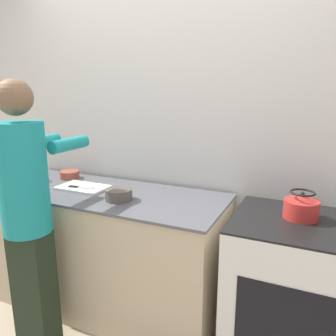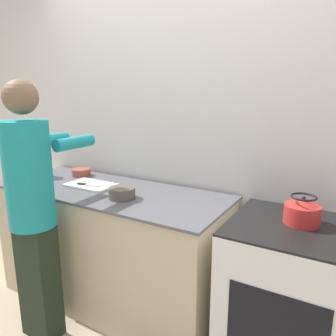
% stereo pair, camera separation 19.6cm
% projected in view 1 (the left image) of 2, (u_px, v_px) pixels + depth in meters
% --- Properties ---
extents(wall_back, '(8.00, 0.05, 2.60)m').
position_uv_depth(wall_back, '(173.00, 133.00, 2.44)').
color(wall_back, silver).
rests_on(wall_back, ground_plane).
extents(counter, '(1.77, 0.69, 0.91)m').
position_uv_depth(counter, '(105.00, 250.00, 2.44)').
color(counter, '#C6B28E').
rests_on(counter, ground_plane).
extents(oven, '(0.67, 0.64, 0.91)m').
position_uv_depth(oven, '(288.00, 294.00, 1.90)').
color(oven, silver).
rests_on(oven, ground_plane).
extents(person, '(0.32, 0.56, 1.67)m').
position_uv_depth(person, '(28.00, 209.00, 1.94)').
color(person, black).
rests_on(person, ground_plane).
extents(cutting_board, '(0.36, 0.23, 0.02)m').
position_uv_depth(cutting_board, '(83.00, 187.00, 2.40)').
color(cutting_board, silver).
rests_on(cutting_board, counter).
extents(knife, '(0.20, 0.07, 0.01)m').
position_uv_depth(knife, '(81.00, 187.00, 2.36)').
color(knife, silver).
rests_on(knife, cutting_board).
extents(kettle, '(0.19, 0.19, 0.16)m').
position_uv_depth(kettle, '(301.00, 207.00, 1.81)').
color(kettle, red).
rests_on(kettle, oven).
extents(bowl_prep, '(0.18, 0.18, 0.07)m').
position_uv_depth(bowl_prep, '(119.00, 194.00, 2.15)').
color(bowl_prep, brown).
rests_on(bowl_prep, counter).
extents(bowl_mixing, '(0.16, 0.16, 0.06)m').
position_uv_depth(bowl_mixing, '(70.00, 175.00, 2.68)').
color(bowl_mixing, '#9E4738').
rests_on(bowl_mixing, counter).
extents(canister_jar, '(0.13, 0.13, 0.18)m').
position_uv_depth(canister_jar, '(27.00, 169.00, 2.61)').
color(canister_jar, tan).
rests_on(canister_jar, counter).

